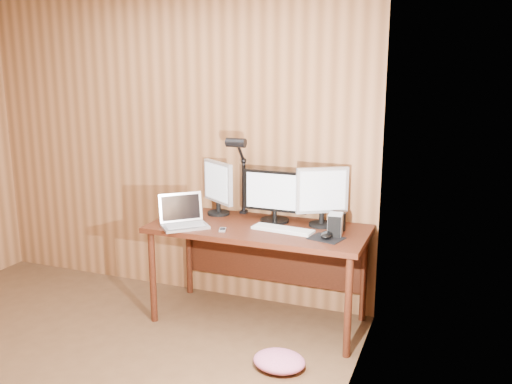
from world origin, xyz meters
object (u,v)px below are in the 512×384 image
Objects in this scene: monitor_left at (218,186)px; desk_lamp at (240,164)px; desk at (262,239)px; hard_drive at (335,225)px; monitor_right at (322,195)px; laptop at (183,218)px; monitor_center at (275,196)px; speaker at (342,222)px; mouse at (326,235)px; keyboard at (283,229)px; phone at (223,230)px.

desk_lamp is at bearing 41.26° from monitor_left.
desk is 0.56m from monitor_left.
monitor_left is 1.03m from hard_drive.
monitor_right is 1.04m from laptop.
laptop is 2.68× the size of hard_drive.
desk is 0.61m from hard_drive.
monitor_center reaches higher than speaker.
laptop is at bearing -125.69° from desk_lamp.
mouse is (0.47, -0.27, -0.18)m from monitor_center.
hard_drive is 1.20× the size of speaker.
desk is 3.20× the size of monitor_center.
monitor_left is at bearing 162.55° from desk.
monitor_center is 0.70m from laptop.
monitor_center is (0.07, 0.09, 0.32)m from desk.
keyboard is (0.20, -0.11, 0.13)m from desk.
keyboard is at bearing -31.80° from desk_lamp.
monitor_left is at bearing 164.73° from keyboard.
monitor_left reaches higher than hard_drive.
monitor_left is 3.48× the size of mouse.
keyboard is at bearing -55.86° from monitor_center.
monitor_right is 0.66× the size of desk_lamp.
monitor_center reaches higher than laptop.
phone is (-0.41, -0.15, -0.00)m from keyboard.
desk_lamp is (0.18, 0.02, 0.18)m from monitor_left.
mouse is 0.12m from hard_drive.
desk_lamp reaches higher than phone.
hard_drive is (0.99, -0.22, -0.15)m from monitor_left.
laptop is 1.16m from speaker.
monitor_right is at bearing 129.75° from mouse.
speaker is 0.19× the size of desk_lamp.
monitor_right is at bearing 13.76° from desk.
hard_drive reaches higher than keyboard.
desk is 0.60m from desk_lamp.
speaker reaches higher than keyboard.
monitor_center is 0.49m from monitor_left.
monitor_right reaches higher than speaker.
desk_lamp is (-0.24, 0.15, 0.53)m from desk.
monitor_center reaches higher than phone.
monitor_left reaches higher than phone.
laptop is 3.34× the size of mouse.
desk is 0.36m from phone.
laptop is 1.07m from mouse.
mouse is at bearing -12.29° from phone.
monitor_right is 3.58× the size of mouse.
monitor_center is 0.38m from desk_lamp.
mouse is 0.18× the size of desk_lamp.
laptop reaches higher than phone.
keyboard is 0.43m from speaker.
laptop is 0.61× the size of desk_lamp.
monitor_right is 0.70m from desk_lamp.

